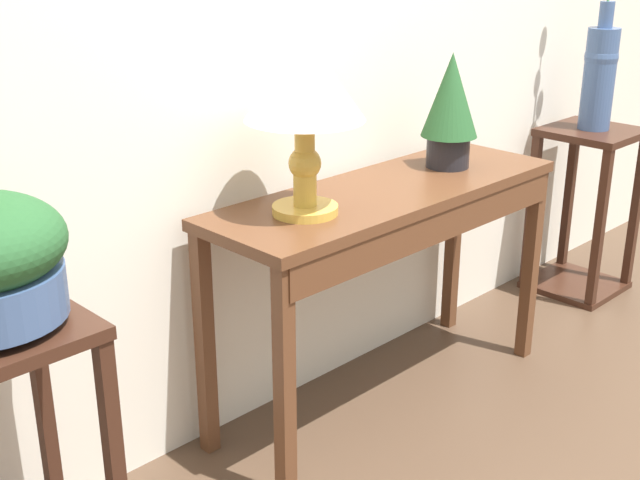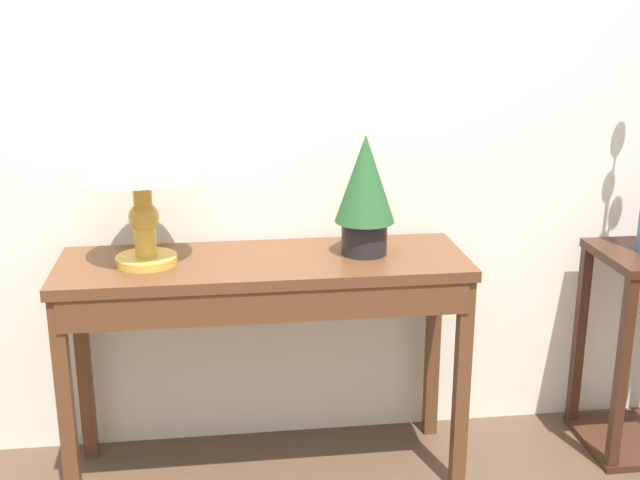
% 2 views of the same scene
% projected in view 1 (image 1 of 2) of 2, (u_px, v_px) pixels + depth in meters
% --- Properties ---
extents(console_table, '(1.28, 0.41, 0.76)m').
position_uv_depth(console_table, '(393.00, 221.00, 2.64)').
color(console_table, '#56331E').
rests_on(console_table, ground).
extents(table_lamp, '(0.34, 0.34, 0.51)m').
position_uv_depth(table_lamp, '(304.00, 86.00, 2.25)').
color(table_lamp, gold).
rests_on(table_lamp, console_table).
extents(potted_plant_on_console, '(0.19, 0.19, 0.38)m').
position_uv_depth(potted_plant_on_console, '(450.00, 105.00, 2.77)').
color(potted_plant_on_console, black).
rests_on(potted_plant_on_console, console_table).
extents(pedestal_stand_left, '(0.36, 0.36, 0.76)m').
position_uv_depth(pedestal_stand_left, '(15.00, 480.00, 1.85)').
color(pedestal_stand_left, '#381E14').
rests_on(pedestal_stand_left, ground).
extents(pedestal_stand_right, '(0.36, 0.36, 0.73)m').
position_uv_depth(pedestal_stand_right, '(583.00, 211.00, 3.63)').
color(pedestal_stand_right, '#381E14').
rests_on(pedestal_stand_right, ground).
extents(flower_vase_tall_right, '(0.14, 0.17, 0.76)m').
position_uv_depth(flower_vase_tall_right, '(600.00, 67.00, 3.41)').
color(flower_vase_tall_right, '#3D5684').
rests_on(flower_vase_tall_right, pedestal_stand_right).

